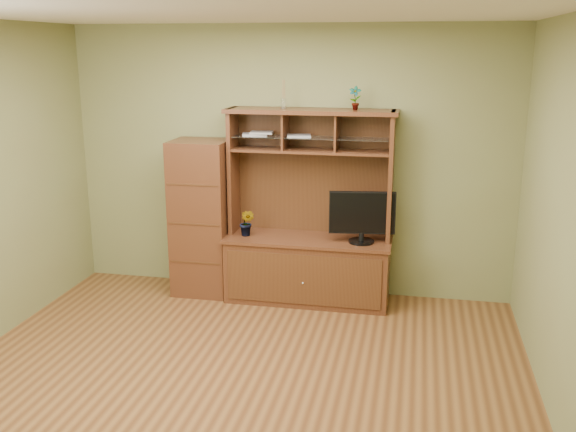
# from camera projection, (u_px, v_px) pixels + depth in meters

# --- Properties ---
(room) EXTENTS (4.54, 4.04, 2.74)m
(room) POSITION_uv_depth(u_px,v_px,m) (233.00, 209.00, 4.58)
(room) COLOR #573218
(room) RESTS_ON ground
(media_hutch) EXTENTS (1.66, 0.61, 1.90)m
(media_hutch) POSITION_uv_depth(u_px,v_px,m) (308.00, 249.00, 6.38)
(media_hutch) COLOR #472614
(media_hutch) RESTS_ON room
(monitor) EXTENTS (0.63, 0.24, 0.50)m
(monitor) POSITION_uv_depth(u_px,v_px,m) (362.00, 216.00, 6.10)
(monitor) COLOR black
(monitor) RESTS_ON media_hutch
(orchid_plant) EXTENTS (0.17, 0.15, 0.27)m
(orchid_plant) POSITION_uv_depth(u_px,v_px,m) (247.00, 223.00, 6.36)
(orchid_plant) COLOR #27531C
(orchid_plant) RESTS_ON media_hutch
(top_plant) EXTENTS (0.12, 0.09, 0.22)m
(top_plant) POSITION_uv_depth(u_px,v_px,m) (355.00, 98.00, 6.00)
(top_plant) COLOR #296122
(top_plant) RESTS_ON media_hutch
(reed_diffuser) EXTENTS (0.05, 0.05, 0.27)m
(reed_diffuser) POSITION_uv_depth(u_px,v_px,m) (284.00, 97.00, 6.13)
(reed_diffuser) COLOR silver
(reed_diffuser) RESTS_ON media_hutch
(magazines) EXTENTS (0.71, 0.23, 0.04)m
(magazines) POSITION_uv_depth(u_px,v_px,m) (271.00, 134.00, 6.25)
(magazines) COLOR #B9B9BF
(magazines) RESTS_ON media_hutch
(side_cabinet) EXTENTS (0.56, 0.51, 1.58)m
(side_cabinet) POSITION_uv_depth(u_px,v_px,m) (202.00, 218.00, 6.53)
(side_cabinet) COLOR #472614
(side_cabinet) RESTS_ON room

